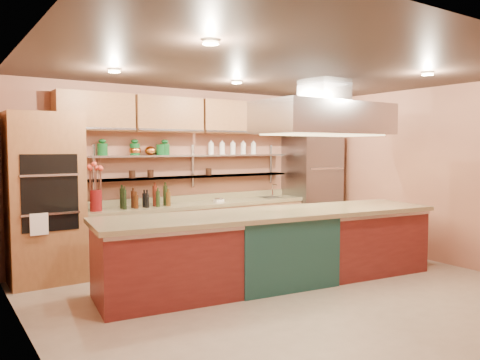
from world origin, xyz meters
TOP-DOWN VIEW (x-y plane):
  - floor at (0.00, 0.00)m, footprint 6.00×5.00m
  - ceiling at (0.00, 0.00)m, footprint 6.00×5.00m
  - wall_back at (0.00, 2.50)m, footprint 6.00×0.04m
  - wall_left at (-3.00, 0.00)m, footprint 0.04×5.00m
  - wall_right at (3.00, 0.00)m, footprint 0.04×5.00m
  - oven_stack at (-2.45, 2.18)m, footprint 0.95×0.64m
  - refrigerator at (2.35, 2.14)m, footprint 0.95×0.72m
  - back_counter at (-0.05, 2.20)m, footprint 3.84×0.64m
  - wall_shelf_lower at (-0.05, 2.37)m, footprint 3.60×0.26m
  - wall_shelf_upper at (-0.05, 2.37)m, footprint 3.60×0.26m
  - upper_cabinets at (0.00, 2.32)m, footprint 4.60×0.36m
  - range_hood at (1.00, 0.45)m, footprint 2.00×1.00m
  - ceiling_downlights at (0.00, 0.20)m, footprint 4.00×2.80m
  - island at (0.10, 0.45)m, footprint 4.76×1.63m
  - flower_vase at (-1.78, 2.15)m, footprint 0.18×0.18m
  - oil_bottle_cluster at (-1.02, 2.15)m, footprint 0.85×0.38m
  - kitchen_scale at (0.27, 2.15)m, footprint 0.15×0.11m
  - bar_faucet at (1.47, 2.25)m, footprint 0.04×0.04m
  - copper_kettle at (-0.85, 2.37)m, footprint 0.20×0.20m
  - green_canister at (-0.67, 2.37)m, footprint 0.14×0.14m

SIDE VIEW (x-z plane):
  - floor at x=0.00m, z-range -0.02..0.00m
  - back_counter at x=-0.05m, z-range 0.00..0.93m
  - island at x=0.10m, z-range 0.00..0.97m
  - kitchen_scale at x=0.27m, z-range 0.93..1.01m
  - bar_faucet at x=1.47m, z-range 0.93..1.16m
  - refrigerator at x=2.35m, z-range 0.00..2.10m
  - oil_bottle_cluster at x=-1.02m, z-range 0.93..1.19m
  - flower_vase at x=-1.78m, z-range 0.93..1.23m
  - oven_stack at x=-2.45m, z-range 0.00..2.30m
  - wall_shelf_lower at x=-0.05m, z-range 1.34..1.36m
  - wall_back at x=0.00m, z-range 0.00..2.80m
  - wall_left at x=-3.00m, z-range 0.00..2.80m
  - wall_right at x=3.00m, z-range 0.00..2.80m
  - wall_shelf_upper at x=-0.05m, z-range 1.69..1.71m
  - copper_kettle at x=-0.85m, z-range 1.71..1.86m
  - green_canister at x=-0.67m, z-range 1.71..1.88m
  - range_hood at x=1.00m, z-range 2.02..2.48m
  - upper_cabinets at x=0.00m, z-range 2.08..2.62m
  - ceiling_downlights at x=0.00m, z-range 2.76..2.78m
  - ceiling at x=0.00m, z-range 2.79..2.81m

